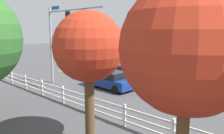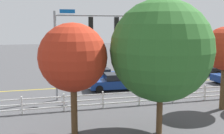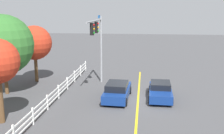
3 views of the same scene
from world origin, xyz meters
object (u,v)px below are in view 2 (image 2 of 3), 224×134
car_1 (116,82)px  tree_3 (73,58)px  tree_1 (161,50)px  car_0 (101,75)px

car_1 → tree_3: tree_3 is taller
car_1 → tree_1: size_ratio=0.67×
car_0 → tree_1: tree_1 is taller
tree_1 → tree_3: size_ratio=1.21×
car_0 → tree_3: tree_3 is taller
car_0 → car_1: (-0.60, 3.49, 0.04)m
car_0 → tree_3: size_ratio=0.77×
tree_1 → tree_3: tree_1 is taller
car_0 → tree_3: (3.96, 12.24, 3.30)m
tree_1 → tree_3: bearing=-12.8°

